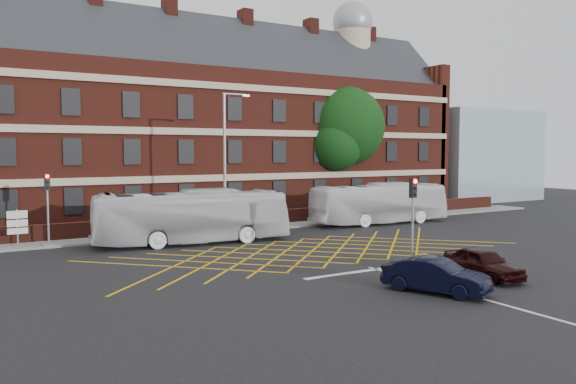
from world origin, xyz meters
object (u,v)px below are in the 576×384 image
bus_right (380,203)px  traffic_light_near (412,230)px  car_navy (436,276)px  utility_cabinet (424,264)px  bus_left (192,217)px  traffic_light_far (48,217)px  street_lamp (226,188)px  direction_signs (17,224)px  car_maroon (483,263)px  deciduous_tree (344,132)px

bus_right → traffic_light_near: size_ratio=2.62×
car_navy → utility_cabinet: bearing=29.7°
bus_left → traffic_light_far: (-7.62, 2.82, 0.14)m
traffic_light_near → traffic_light_far: size_ratio=1.00×
bus_left → bus_right: bus_left is taller
bus_right → traffic_light_near: bearing=149.5°
car_navy → bus_right: bearing=32.2°
traffic_light_near → street_lamp: 13.32m
bus_left → utility_cabinet: bearing=-147.8°
bus_left → direction_signs: 9.93m
bus_right → direction_signs: 24.94m
car_maroon → street_lamp: 16.98m
traffic_light_near → car_navy: bearing=-123.0°
car_maroon → deciduous_tree: bearing=72.3°
car_navy → car_maroon: car_navy is taller
bus_left → traffic_light_far: 8.13m
deciduous_tree → traffic_light_far: deciduous_tree is taller
direction_signs → car_navy: bearing=-56.9°
direction_signs → bus_right: bearing=-6.0°
traffic_light_far → street_lamp: size_ratio=0.46×
bus_left → direction_signs: bearing=75.4°
traffic_light_near → utility_cabinet: bearing=-115.7°
car_navy → deciduous_tree: 29.36m
car_navy → deciduous_tree: size_ratio=0.36×
traffic_light_near → bus_left: bearing=119.2°
bus_right → utility_cabinet: bearing=150.3°
street_lamp → utility_cabinet: 14.78m
deciduous_tree → traffic_light_far: bearing=-166.6°
car_navy → direction_signs: size_ratio=1.87×
deciduous_tree → direction_signs: 28.13m
car_maroon → street_lamp: (-4.93, 16.05, 2.52)m
bus_right → utility_cabinet: 17.65m
traffic_light_far → street_lamp: bearing=-11.3°
direction_signs → traffic_light_near: bearing=-45.0°
traffic_light_near → car_maroon: bearing=-74.9°
deciduous_tree → street_lamp: size_ratio=1.23×
bus_right → street_lamp: street_lamp is taller
bus_left → deciduous_tree: size_ratio=1.03×
car_maroon → car_navy: bearing=-162.5°
bus_left → bus_right: size_ratio=1.04×
bus_right → direction_signs: bearing=88.0°
traffic_light_far → direction_signs: bearing=144.7°
bus_right → deciduous_tree: bearing=-12.4°
traffic_light_near → direction_signs: (-15.75, 15.73, -0.39)m
bus_right → car_navy: size_ratio=2.71×
traffic_light_far → street_lamp: street_lamp is taller
car_maroon → direction_signs: size_ratio=1.77×
bus_left → car_maroon: bus_left is taller
car_maroon → traffic_light_far: bearing=135.5°
bus_left → traffic_light_near: bearing=-142.3°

